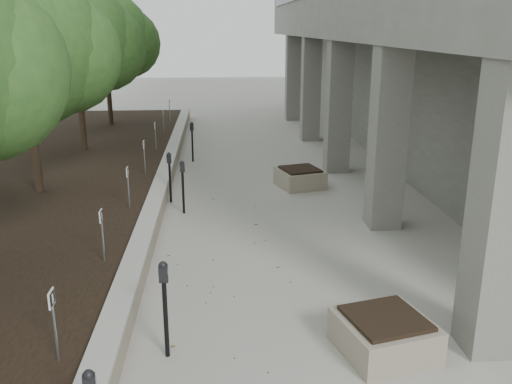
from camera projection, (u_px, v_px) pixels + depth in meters
name	position (u px, v px, depth m)	size (l,w,h in m)	color
retaining_wall	(163.00, 184.00, 14.99)	(0.39, 26.00, 0.50)	#A19580
planting_bed	(26.00, 188.00, 14.74)	(7.00, 26.00, 0.40)	black
crabapple_tree_3	(27.00, 82.00, 12.99)	(4.60, 4.00, 5.44)	#2B5721
crabapple_tree_4	(77.00, 67.00, 17.77)	(4.60, 4.00, 5.44)	#2B5721
crabapple_tree_5	(106.00, 58.00, 22.54)	(4.60, 4.00, 5.44)	#2B5721
parking_sign_2	(55.00, 326.00, 6.65)	(0.04, 0.22, 0.96)	black
parking_sign_3	(103.00, 236.00, 9.52)	(0.04, 0.22, 0.96)	black
parking_sign_4	(128.00, 188.00, 12.38)	(0.04, 0.22, 0.96)	black
parking_sign_5	(145.00, 157.00, 15.25)	(0.04, 0.22, 0.96)	black
parking_sign_6	(156.00, 137.00, 18.11)	(0.04, 0.22, 0.96)	black
parking_sign_7	(164.00, 122.00, 20.97)	(0.04, 0.22, 0.96)	black
parking_sign_8	(170.00, 110.00, 23.84)	(0.04, 0.22, 0.96)	black
parking_meter_2	(165.00, 310.00, 7.37)	(0.14, 0.10, 1.42)	black
parking_meter_3	(183.00, 187.00, 13.19)	(0.13, 0.09, 1.32)	black
parking_meter_4	(170.00, 178.00, 14.03)	(0.13, 0.09, 1.33)	black
parking_meter_5	(192.00, 142.00, 18.32)	(0.13, 0.09, 1.34)	black
planter_front	(384.00, 334.00, 7.60)	(1.18, 1.18, 0.55)	#A19580
planter_back	(300.00, 177.00, 15.53)	(1.17, 1.17, 0.54)	#A19580
berry_scatter	(230.00, 246.00, 11.36)	(3.30, 14.10, 0.02)	maroon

